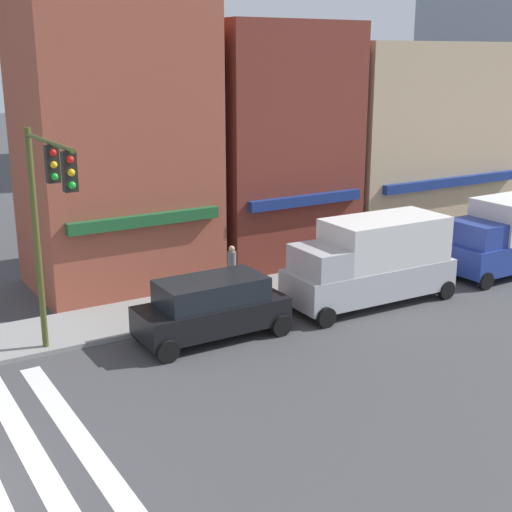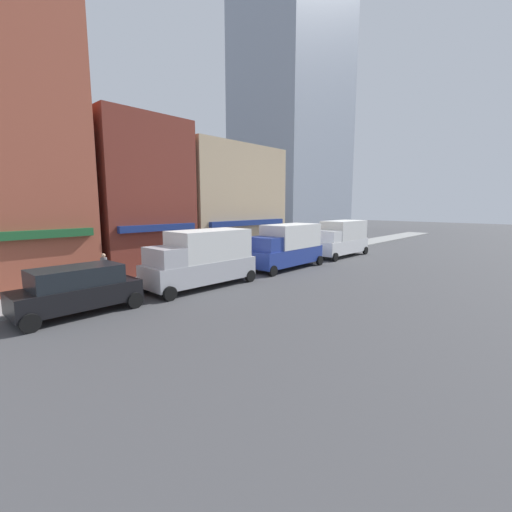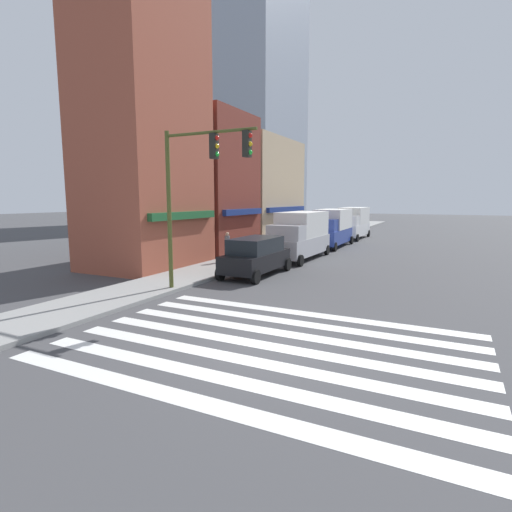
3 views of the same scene
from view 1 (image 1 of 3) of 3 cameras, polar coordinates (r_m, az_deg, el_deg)
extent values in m
cube|color=silver|center=(16.39, -16.72, -16.23)|extent=(0.55, 10.80, 0.01)
cube|color=silver|center=(16.63, -12.92, -15.43)|extent=(0.55, 10.80, 0.01)
cube|color=#9E4C38|center=(26.82, -11.51, 14.09)|extent=(6.53, 5.00, 15.71)
cube|color=#1E592D|center=(24.96, -8.80, 2.85)|extent=(5.55, 0.30, 0.40)
cube|color=maroon|center=(30.05, 1.17, 8.89)|extent=(6.09, 5.00, 9.81)
cube|color=navy|center=(28.18, 4.04, 4.47)|extent=(5.18, 0.30, 0.40)
cube|color=tan|center=(35.05, 12.49, 8.91)|extent=(9.41, 5.00, 9.07)
cube|color=navy|center=(33.41, 15.46, 5.73)|extent=(8.00, 0.30, 0.40)
cylinder|color=#474C1E|center=(21.31, -17.11, 0.93)|extent=(0.18, 0.18, 6.61)
cylinder|color=#474C1E|center=(18.81, -16.28, 8.75)|extent=(0.12, 4.07, 0.12)
cube|color=black|center=(18.68, -15.99, 7.10)|extent=(0.32, 0.24, 0.95)
sphere|color=red|center=(18.52, -15.95, 7.95)|extent=(0.18, 0.18, 0.18)
sphere|color=#EAAD14|center=(18.56, -15.88, 7.03)|extent=(0.18, 0.18, 0.18)
sphere|color=green|center=(18.60, -15.81, 6.12)|extent=(0.18, 0.18, 0.18)
cube|color=black|center=(17.33, -14.70, 6.55)|extent=(0.32, 0.24, 0.95)
sphere|color=red|center=(17.16, -14.64, 7.47)|extent=(0.18, 0.18, 0.18)
sphere|color=#EAAD14|center=(17.20, -14.57, 6.48)|extent=(0.18, 0.18, 0.18)
sphere|color=green|center=(17.25, -14.50, 5.50)|extent=(0.18, 0.18, 0.18)
cube|color=black|center=(22.12, -3.54, -4.74)|extent=(4.71, 1.92, 0.85)
cube|color=black|center=(21.86, -3.58, -2.78)|extent=(3.30, 1.76, 0.75)
cylinder|color=black|center=(22.33, -9.11, -5.89)|extent=(0.68, 0.22, 0.68)
cylinder|color=black|center=(20.71, -7.08, -7.58)|extent=(0.68, 0.22, 0.68)
cylinder|color=black|center=(23.94, -0.47, -4.17)|extent=(0.68, 0.22, 0.68)
cylinder|color=black|center=(22.43, 2.03, -5.59)|extent=(0.68, 0.22, 0.68)
cube|color=#B7B7BC|center=(25.43, 9.05, -1.85)|extent=(6.24, 2.33, 1.10)
cube|color=silver|center=(25.46, 10.25, 1.27)|extent=(4.39, 2.29, 1.60)
cube|color=#B7B7BC|center=(23.95, 5.52, -0.33)|extent=(1.78, 2.13, 0.90)
cylinder|color=black|center=(24.88, 2.60, -3.40)|extent=(0.68, 0.22, 0.68)
cylinder|color=black|center=(23.20, 5.63, -4.91)|extent=(0.68, 0.22, 0.68)
cylinder|color=black|center=(28.10, 11.77, -1.45)|extent=(0.68, 0.22, 0.68)
cylinder|color=black|center=(26.62, 14.97, -2.64)|extent=(0.68, 0.22, 0.68)
cube|color=navy|center=(30.62, 19.77, 0.43)|extent=(6.24, 2.30, 1.10)
cube|color=navy|center=(28.90, 17.45, 1.81)|extent=(1.77, 2.12, 0.90)
cylinder|color=black|center=(29.50, 14.70, -0.82)|extent=(0.68, 0.22, 0.68)
cylinder|color=black|center=(28.09, 17.89, -1.91)|extent=(0.68, 0.22, 0.68)
cylinder|color=#23232D|center=(29.34, 12.29, -0.27)|extent=(0.26, 0.26, 0.85)
cylinder|color=#2D4C9E|center=(29.14, 12.38, 1.19)|extent=(0.32, 0.32, 0.70)
sphere|color=tan|center=(29.03, 12.43, 2.07)|extent=(0.22, 0.22, 0.22)
cylinder|color=#23232D|center=(30.79, 14.32, 0.35)|extent=(0.26, 0.26, 0.85)
cylinder|color=red|center=(30.60, 14.42, 1.75)|extent=(0.32, 0.32, 0.70)
sphere|color=tan|center=(30.50, 14.48, 2.59)|extent=(0.22, 0.22, 0.22)
cylinder|color=#23232D|center=(25.93, -1.94, -2.04)|extent=(0.26, 0.26, 0.85)
cylinder|color=slate|center=(25.70, -1.95, -0.40)|extent=(0.32, 0.32, 0.70)
sphere|color=tan|center=(25.57, -1.96, 0.59)|extent=(0.22, 0.22, 0.22)
camera|label=2|loc=(7.34, 14.88, -19.10)|focal=24.00mm
camera|label=3|loc=(13.50, -68.44, -14.80)|focal=28.00mm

